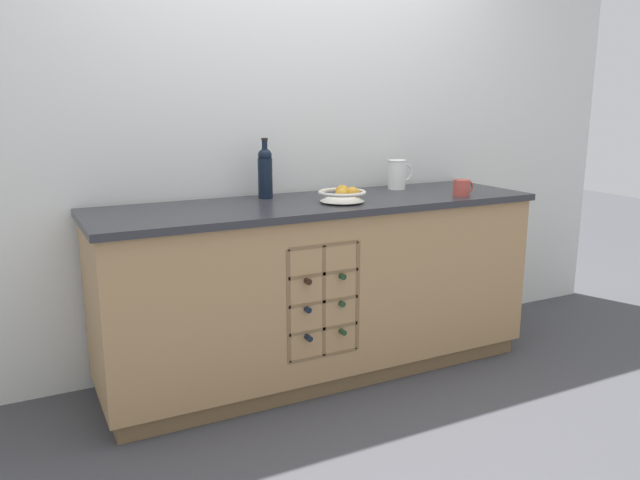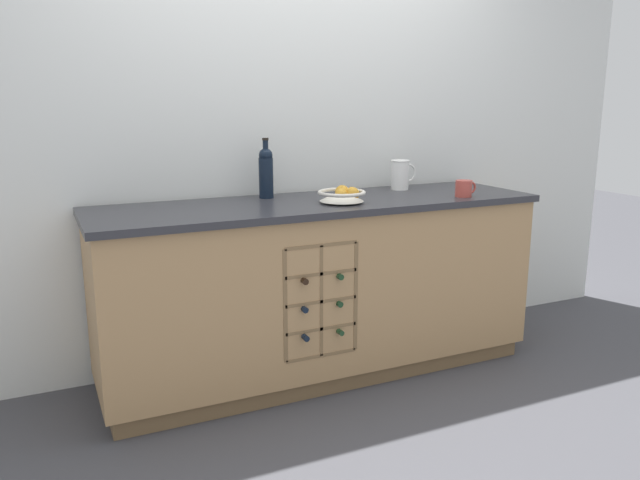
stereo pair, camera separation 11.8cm
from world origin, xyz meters
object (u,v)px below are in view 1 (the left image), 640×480
object	(u,v)px
fruit_bowl	(343,195)
white_pitcher	(397,174)
standing_wine_bottle	(265,172)
ceramic_mug	(462,188)

from	to	relation	value
fruit_bowl	white_pitcher	world-z (taller)	white_pitcher
fruit_bowl	standing_wine_bottle	distance (m)	0.43
fruit_bowl	standing_wine_bottle	xyz separation A→B (m)	(-0.29, 0.30, 0.10)
ceramic_mug	standing_wine_bottle	distance (m)	1.05
ceramic_mug	standing_wine_bottle	size ratio (longest dim) A/B	0.40
fruit_bowl	white_pitcher	distance (m)	0.59
white_pitcher	ceramic_mug	bearing A→B (deg)	-66.44
ceramic_mug	standing_wine_bottle	world-z (taller)	standing_wine_bottle
fruit_bowl	ceramic_mug	bearing A→B (deg)	-7.93
fruit_bowl	standing_wine_bottle	world-z (taller)	standing_wine_bottle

